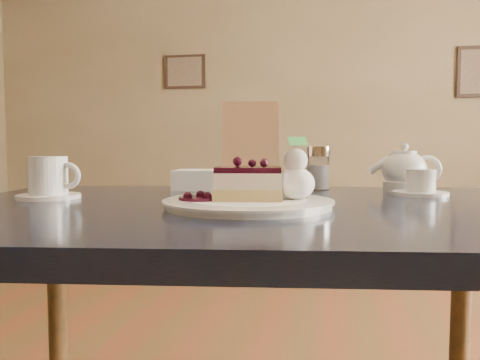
% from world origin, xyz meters
% --- Properties ---
extents(main_table, '(1.19, 0.88, 0.69)m').
position_xyz_m(main_table, '(0.12, 0.29, 0.62)').
color(main_table, black).
rests_on(main_table, ground).
extents(dessert_plate, '(0.27, 0.27, 0.01)m').
position_xyz_m(dessert_plate, '(0.12, 0.24, 0.70)').
color(dessert_plate, white).
rests_on(dessert_plate, main_table).
extents(cheesecake_slice, '(0.12, 0.09, 0.06)m').
position_xyz_m(cheesecake_slice, '(0.12, 0.24, 0.73)').
color(cheesecake_slice, tan).
rests_on(cheesecake_slice, dessert_plate).
extents(whipped_cream, '(0.06, 0.06, 0.06)m').
position_xyz_m(whipped_cream, '(0.20, 0.26, 0.73)').
color(whipped_cream, white).
rests_on(whipped_cream, dessert_plate).
extents(berry_sauce, '(0.07, 0.07, 0.01)m').
position_xyz_m(berry_sauce, '(0.05, 0.23, 0.70)').
color(berry_sauce, black).
rests_on(berry_sauce, dessert_plate).
extents(coffee_set, '(0.13, 0.12, 0.08)m').
position_xyz_m(coffee_set, '(-0.28, 0.30, 0.73)').
color(coffee_set, white).
rests_on(coffee_set, main_table).
extents(tea_set, '(0.17, 0.23, 0.10)m').
position_xyz_m(tea_set, '(0.43, 0.60, 0.73)').
color(tea_set, white).
rests_on(tea_set, main_table).
extents(menu_card, '(0.13, 0.04, 0.20)m').
position_xyz_m(menu_card, '(0.08, 0.54, 0.79)').
color(menu_card, '#CFB790').
rests_on(menu_card, main_table).
extents(sugar_shaker, '(0.06, 0.06, 0.10)m').
position_xyz_m(sugar_shaker, '(0.23, 0.58, 0.74)').
color(sugar_shaker, white).
rests_on(sugar_shaker, main_table).
extents(napkin_stack, '(0.12, 0.12, 0.05)m').
position_xyz_m(napkin_stack, '(-0.05, 0.55, 0.71)').
color(napkin_stack, white).
rests_on(napkin_stack, main_table).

